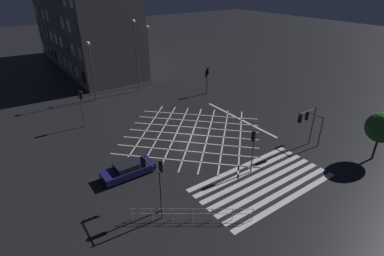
# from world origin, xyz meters

# --- Properties ---
(ground_plane) EXTENTS (200.00, 200.00, 0.00)m
(ground_plane) POSITION_xyz_m (0.00, 0.00, 0.00)
(ground_plane) COLOR black
(road_markings) EXTENTS (17.82, 22.31, 0.01)m
(road_markings) POSITION_xyz_m (0.34, -5.91, 0.00)
(road_markings) COLOR silver
(road_markings) RESTS_ON ground_plane
(traffic_light_se_main) EXTENTS (2.67, 0.36, 4.15)m
(traffic_light_se_main) POSITION_xyz_m (7.48, -8.66, 3.06)
(traffic_light_se_main) COLOR #424244
(traffic_light_se_main) RESTS_ON ground_plane
(traffic_light_nw_main) EXTENTS (0.39, 0.36, 4.34)m
(traffic_light_nw_main) POSITION_xyz_m (-8.89, 8.81, 3.09)
(traffic_light_nw_main) COLOR #424244
(traffic_light_nw_main) RESTS_ON ground_plane
(traffic_light_ne_cross) EXTENTS (0.36, 0.39, 3.93)m
(traffic_light_ne_cross) POSITION_xyz_m (9.28, 9.22, 2.81)
(traffic_light_ne_cross) COLOR #424244
(traffic_light_ne_cross) RESTS_ON ground_plane
(traffic_light_se_cross) EXTENTS (0.36, 2.10, 3.33)m
(traffic_light_se_cross) POSITION_xyz_m (9.12, -8.37, 2.42)
(traffic_light_se_cross) COLOR #424244
(traffic_light_se_cross) RESTS_ON ground_plane
(traffic_light_sw_cross) EXTENTS (0.36, 2.80, 4.07)m
(traffic_light_sw_cross) POSITION_xyz_m (-9.12, -7.75, 3.01)
(traffic_light_sw_cross) COLOR #424244
(traffic_light_sw_cross) RESTS_ON ground_plane
(traffic_light_ne_main) EXTENTS (0.39, 0.36, 3.55)m
(traffic_light_ne_main) POSITION_xyz_m (9.07, 9.24, 2.55)
(traffic_light_ne_main) COLOR #424244
(traffic_light_ne_main) RESTS_ON ground_plane
(traffic_light_median_south) EXTENTS (0.36, 0.39, 4.09)m
(traffic_light_median_south) POSITION_xyz_m (0.23, -8.70, 2.92)
(traffic_light_median_south) COLOR #424244
(traffic_light_median_south) RESTS_ON ground_plane
(traffic_light_sw_main) EXTENTS (0.39, 0.36, 4.44)m
(traffic_light_sw_main) POSITION_xyz_m (-8.68, -8.50, 3.16)
(traffic_light_sw_main) COLOR #424244
(traffic_light_sw_main) RESTS_ON ground_plane
(street_lamp_east) EXTENTS (0.52, 0.52, 9.12)m
(street_lamp_east) POSITION_xyz_m (4.42, 17.80, 6.40)
(street_lamp_east) COLOR #424244
(street_lamp_east) RESTS_ON ground_plane
(street_lamp_west) EXTENTS (0.50, 0.50, 10.32)m
(street_lamp_west) POSITION_xyz_m (1.52, 16.09, 6.94)
(street_lamp_west) COLOR #424244
(street_lamp_west) RESTS_ON ground_plane
(street_lamp_far) EXTENTS (0.55, 0.55, 8.14)m
(street_lamp_far) POSITION_xyz_m (-5.14, 16.00, 5.97)
(street_lamp_far) COLOR #424244
(street_lamp_far) RESTS_ON ground_plane
(street_tree_near) EXTENTS (2.83, 2.83, 4.78)m
(street_tree_near) POSITION_xyz_m (11.28, -13.93, 3.35)
(street_tree_near) COLOR #473323
(street_tree_near) RESTS_ON ground_plane
(waiting_car) EXTENTS (4.61, 1.82, 1.29)m
(waiting_car) POSITION_xyz_m (-8.94, -2.97, 0.61)
(waiting_car) COLOR #191951
(waiting_car) RESTS_ON ground_plane
(pedestrian_railing) EXTENTS (7.10, 5.03, 1.05)m
(pedestrian_railing) POSITION_xyz_m (-7.47, -10.58, 0.67)
(pedestrian_railing) COLOR #B7B7BC
(pedestrian_railing) RESTS_ON ground_plane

